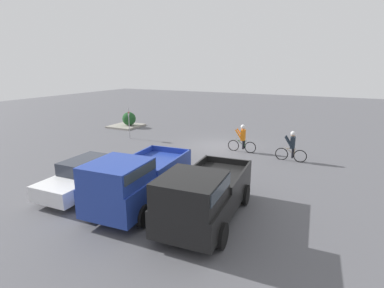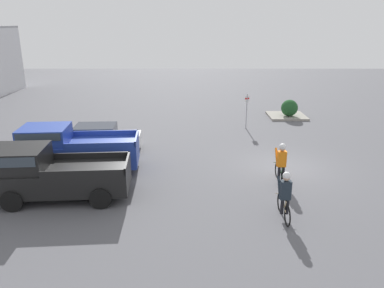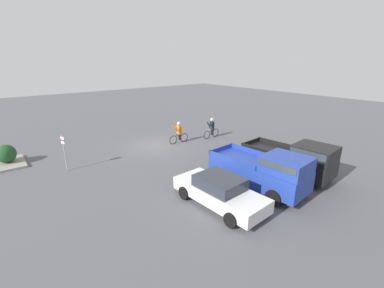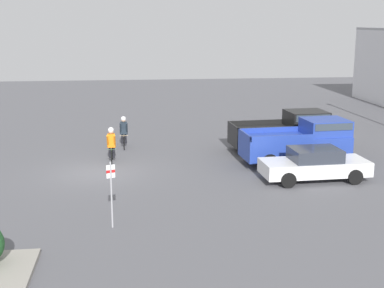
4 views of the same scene
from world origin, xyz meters
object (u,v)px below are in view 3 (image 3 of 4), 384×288
object	(u,v)px
pickup_truck_0	(294,158)
fire_lane_sign	(64,150)
sedan_0	(219,191)
shrub	(6,154)
pickup_truck_1	(264,170)
cyclist_0	(179,132)
cyclist_1	(212,127)

from	to	relation	value
pickup_truck_0	fire_lane_sign	distance (m)	13.63
pickup_truck_0	sedan_0	size ratio (longest dim) A/B	1.12
pickup_truck_0	shrub	bearing A→B (deg)	-44.07
pickup_truck_1	fire_lane_sign	xyz separation A→B (m)	(7.39, -9.00, 0.27)
pickup_truck_0	shrub	distance (m)	18.03
pickup_truck_1	cyclist_0	size ratio (longest dim) A/B	2.88
cyclist_0	sedan_0	bearing A→B (deg)	65.10
pickup_truck_0	shrub	size ratio (longest dim) A/B	4.44
cyclist_1	fire_lane_sign	world-z (taller)	fire_lane_sign
sedan_0	shrub	bearing A→B (deg)	-58.89
sedan_0	cyclist_0	xyz separation A→B (m)	(-4.13, -8.90, 0.20)
shrub	cyclist_1	bearing A→B (deg)	165.33
cyclist_0	pickup_truck_1	bearing A→B (deg)	81.98
pickup_truck_0	sedan_0	world-z (taller)	pickup_truck_0
cyclist_1	sedan_0	bearing A→B (deg)	49.01
sedan_0	cyclist_1	bearing A→B (deg)	-130.99
cyclist_1	shrub	world-z (taller)	cyclist_1
cyclist_0	shrub	world-z (taller)	cyclist_0
pickup_truck_0	fire_lane_sign	xyz separation A→B (m)	(10.20, -9.05, 0.30)
pickup_truck_0	cyclist_0	bearing A→B (deg)	-80.85
sedan_0	fire_lane_sign	bearing A→B (deg)	-62.16
sedan_0	shrub	distance (m)	14.17
pickup_truck_1	sedan_0	distance (m)	2.88
cyclist_1	pickup_truck_1	bearing A→B (deg)	63.11
pickup_truck_0	cyclist_1	world-z (taller)	pickup_truck_0
pickup_truck_1	fire_lane_sign	bearing A→B (deg)	-50.61
pickup_truck_0	pickup_truck_1	distance (m)	2.81
pickup_truck_0	cyclist_0	distance (m)	9.43
pickup_truck_0	cyclist_0	size ratio (longest dim) A/B	2.87
fire_lane_sign	cyclist_1	bearing A→B (deg)	178.46
shrub	cyclist_0	bearing A→B (deg)	164.27
shrub	pickup_truck_1	bearing A→B (deg)	129.09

